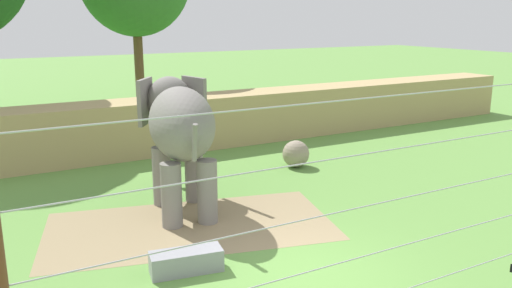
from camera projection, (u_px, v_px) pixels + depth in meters
name	position (u px, v px, depth m)	size (l,w,h in m)	color
ground_plane	(301.00, 275.00, 10.10)	(120.00, 120.00, 0.00)	#609342
dirt_patch	(191.00, 226.00, 12.42)	(6.70, 3.42, 0.01)	#937F5B
embankment_wall	(139.00, 127.00, 18.75)	(36.00, 1.80, 1.93)	tan
elephant	(179.00, 127.00, 13.08)	(2.20, 4.36, 3.27)	gray
enrichment_ball	(296.00, 154.00, 17.19)	(0.89, 0.89, 0.89)	gray
cable_fence	(391.00, 217.00, 7.66)	(11.37, 0.18, 3.96)	brown
feed_trough	(186.00, 261.00, 10.16)	(1.46, 0.72, 0.44)	gray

